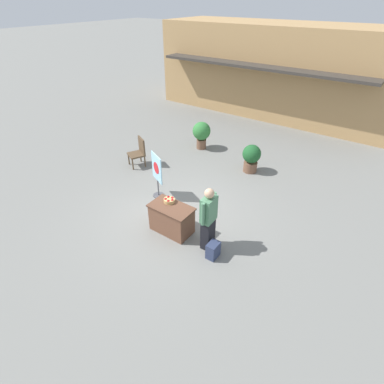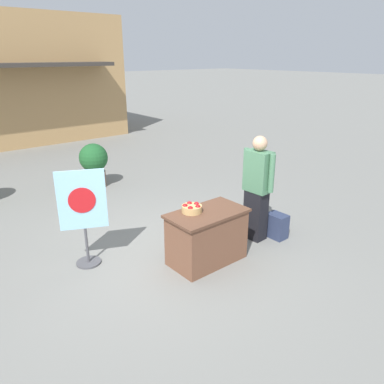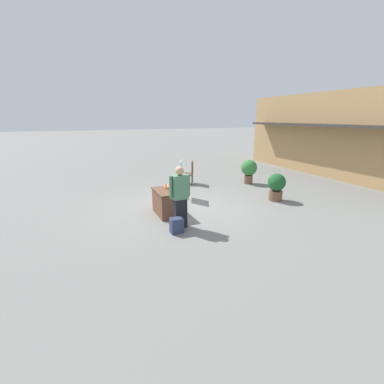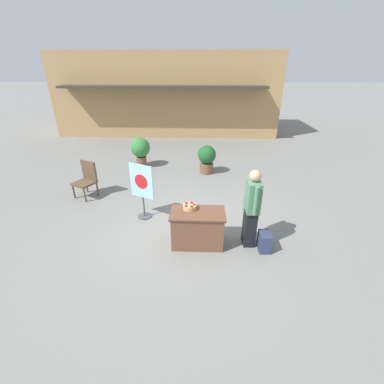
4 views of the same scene
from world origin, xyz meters
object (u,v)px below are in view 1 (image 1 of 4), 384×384
at_px(apple_basket, 169,200).
at_px(patio_chair, 139,151).
at_px(person_visitor, 208,219).
at_px(backpack, 213,250).
at_px(potted_plant_near_left, 202,133).
at_px(poster_board, 157,173).
at_px(display_table, 172,219).
at_px(potted_plant_far_right, 251,157).

distance_m(apple_basket, patio_chair, 3.80).
xyz_separation_m(apple_basket, person_visitor, (1.30, -0.10, 0.04)).
relative_size(backpack, potted_plant_near_left, 0.37).
bearing_deg(potted_plant_near_left, poster_board, -76.81).
bearing_deg(person_visitor, display_table, -0.00).
relative_size(display_table, person_visitor, 0.67).
height_order(display_table, backpack, display_table).
relative_size(apple_basket, backpack, 0.70).
bearing_deg(display_table, patio_chair, 146.33).
bearing_deg(potted_plant_far_right, person_visitor, -78.17).
xyz_separation_m(apple_basket, backpack, (1.60, -0.32, -0.65)).
distance_m(display_table, potted_plant_far_right, 4.21).
xyz_separation_m(apple_basket, poster_board, (-1.23, 0.92, -0.04)).
bearing_deg(backpack, poster_board, 156.36).
bearing_deg(potted_plant_far_right, backpack, -74.97).
height_order(person_visitor, patio_chair, person_visitor).
bearing_deg(backpack, potted_plant_far_right, 105.03).
bearing_deg(person_visitor, potted_plant_far_right, -80.35).
relative_size(poster_board, potted_plant_near_left, 1.29).
distance_m(person_visitor, backpack, 0.79).
height_order(apple_basket, potted_plant_far_right, potted_plant_far_right).
distance_m(patio_chair, potted_plant_near_left, 2.77).
bearing_deg(backpack, person_visitor, 144.04).
relative_size(backpack, potted_plant_far_right, 0.41).
bearing_deg(backpack, apple_basket, 168.75).
height_order(poster_board, patio_chair, poster_board).
bearing_deg(poster_board, potted_plant_far_right, 177.26).
distance_m(person_visitor, potted_plant_near_left, 5.84).
height_order(apple_basket, person_visitor, person_visitor).
height_order(backpack, poster_board, poster_board).
bearing_deg(poster_board, backpack, 91.46).
xyz_separation_m(patio_chair, potted_plant_far_right, (3.59, 1.98, -0.00)).
relative_size(patio_chair, potted_plant_near_left, 0.94).
bearing_deg(apple_basket, patio_chair, 146.65).
distance_m(backpack, potted_plant_far_right, 4.55).
distance_m(person_visitor, potted_plant_far_right, 4.26).
bearing_deg(display_table, backpack, -7.13).
relative_size(apple_basket, poster_board, 0.20).
relative_size(poster_board, potted_plant_far_right, 1.42).
height_order(patio_chair, potted_plant_far_right, patio_chair).
bearing_deg(patio_chair, potted_plant_near_left, -176.12).
xyz_separation_m(potted_plant_near_left, potted_plant_far_right, (2.53, -0.58, -0.11)).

